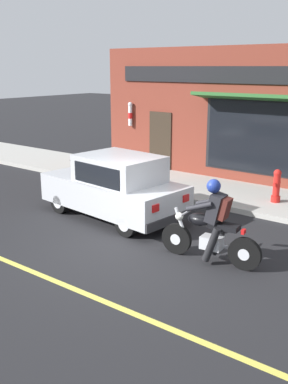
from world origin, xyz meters
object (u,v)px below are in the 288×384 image
motorcycle_with_rider (211,228)px  car_hatchback (115,187)px  fire_hydrant (277,186)px  traffic_cone (87,165)px

motorcycle_with_rider → car_hatchback: (0.88, 3.16, 0.09)m
fire_hydrant → traffic_cone: 6.33m
motorcycle_with_rider → fire_hydrant: motorcycle_with_rider is taller
motorcycle_with_rider → car_hatchback: size_ratio=0.51×
fire_hydrant → traffic_cone: size_ratio=1.47×
motorcycle_with_rider → traffic_cone: bearing=62.6°
motorcycle_with_rider → traffic_cone: (3.44, 6.64, -0.25)m
motorcycle_with_rider → traffic_cone: 7.48m
motorcycle_with_rider → fire_hydrant: (4.08, 0.34, -0.11)m
car_hatchback → traffic_cone: size_ratio=6.54×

